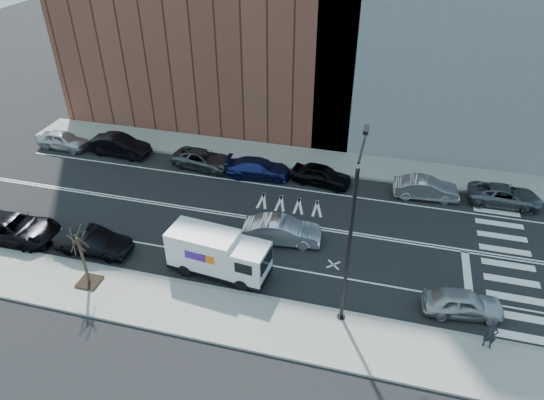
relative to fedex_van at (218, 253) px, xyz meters
The scene contains 22 objects.
ground 5.78m from the fedex_van, 86.70° to the left, with size 120.00×120.00×0.00m, color black.
sidewalk_near 3.48m from the fedex_van, 84.23° to the right, with size 44.00×3.60×0.15m, color gray.
sidewalk_far 14.47m from the fedex_van, 88.71° to the left, with size 44.00×3.60×0.15m, color gray.
curb_near 1.95m from the fedex_van, 76.99° to the right, with size 44.00×0.25×0.17m, color gray.
curb_far 12.67m from the fedex_van, 88.53° to the left, with size 44.00×0.25×0.17m, color gray.
crosswalk 17.31m from the fedex_van, 18.94° to the left, with size 3.00×14.00×0.01m, color white, non-canonical shape.
road_markings 5.78m from the fedex_van, 86.70° to the left, with size 40.00×8.60×0.01m, color white, non-canonical shape.
streetlight 8.30m from the fedex_van, 10.15° to the right, with size 0.44×4.02×9.34m.
street_tree 7.24m from the fedex_van, 157.27° to the right, with size 1.20×1.20×3.75m.
fedex_van is the anchor object (origin of this frame).
far_parked_a 21.13m from the fedex_van, 147.66° to the left, with size 1.77×4.40×1.50m, color #BBBBC0.
far_parked_b 17.10m from the fedex_van, 137.88° to the left, with size 1.75×5.01×1.65m, color black.
far_parked_c 12.47m from the fedex_van, 115.38° to the left, with size 2.26×4.90×1.36m, color #4C4D54.
far_parked_d 11.01m from the fedex_van, 93.92° to the left, with size 2.00×4.92×1.43m, color navy.
far_parked_e 11.85m from the fedex_van, 69.96° to the left, with size 1.77×4.41×1.50m, color black.
far_parked_f 16.05m from the fedex_van, 44.07° to the left, with size 1.58×4.52×1.49m, color #9C9CA1.
far_parked_g 20.50m from the fedex_van, 34.79° to the left, with size 2.26×4.90×1.36m, color #53575C.
driving_sedan 4.74m from the fedex_van, 52.94° to the left, with size 1.68×4.82×1.59m, color silver.
near_parked_rear_a 7.98m from the fedex_van, behind, with size 1.62×4.64×1.53m, color black.
near_parked_rear_b 13.50m from the fedex_van, behind, with size 2.65×5.75×1.60m, color black.
near_parked_front 13.36m from the fedex_van, ahead, with size 1.66×4.13×1.41m, color #B5B5BA.
pedestrian 14.55m from the fedex_van, ahead, with size 0.59×0.39×1.61m, color black.
Camera 1 is at (7.94, -25.15, 19.10)m, focal length 32.00 mm.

